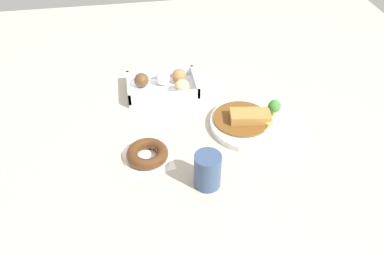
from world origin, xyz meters
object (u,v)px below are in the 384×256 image
Objects in this scene: chocolate_ring_donut at (147,154)px; coffee_mug at (208,170)px; donut_box at (164,85)px; curry_plate at (252,122)px.

chocolate_ring_donut is 0.17m from coffee_mug.
donut_box is at bearing -81.60° from coffee_mug.
donut_box is 0.29m from chocolate_ring_donut.
coffee_mug is (0.16, 0.19, 0.03)m from curry_plate.
curry_plate is at bearing -130.50° from coffee_mug.
curry_plate is 2.58× the size of coffee_mug.
coffee_mug is at bearing 140.73° from chocolate_ring_donut.
chocolate_ring_donut is (0.07, 0.28, -0.01)m from donut_box.
curry_plate is at bearing 136.92° from donut_box.
donut_box is 2.34× the size of coffee_mug.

